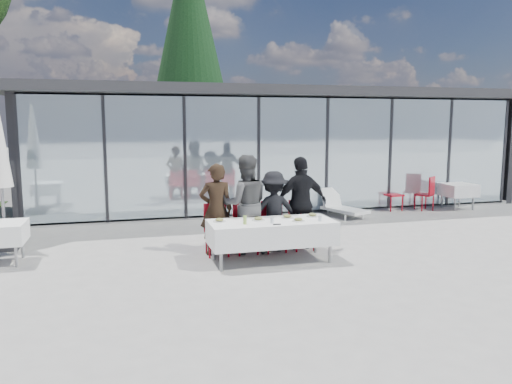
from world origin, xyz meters
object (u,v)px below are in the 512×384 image
(diner_chair_a, at_px, (216,227))
(spare_table_left, at_px, (0,233))
(plate_extra, at_px, (298,220))
(lounger, at_px, (341,206))
(juice_bottle, at_px, (245,220))
(diner_b, at_px, (245,204))
(plate_c, at_px, (287,217))
(diner_chair_c, at_px, (273,223))
(diner_d, at_px, (301,203))
(diner_a, at_px, (216,209))
(spare_chair_b, at_px, (428,192))
(diner_c, at_px, (273,211))
(diner_chair_d, at_px, (301,222))
(conifer_tree, at_px, (189,39))
(spare_chair_a, at_px, (392,192))
(spare_table_right, at_px, (458,190))
(folded_eyeglasses, at_px, (277,224))
(plate_d, at_px, (313,215))
(diner_chair_b, at_px, (245,225))
(plate_b, at_px, (258,219))
(plate_a, at_px, (220,220))
(dining_table, at_px, (271,232))

(diner_chair_a, bearing_deg, spare_table_left, 174.35)
(plate_extra, height_order, lounger, plate_extra)
(juice_bottle, distance_m, lounger, 5.41)
(diner_chair_a, height_order, diner_b, diner_b)
(plate_c, distance_m, spare_table_left, 5.16)
(diner_chair_c, distance_m, diner_d, 0.69)
(diner_a, xyz_separation_m, spare_chair_b, (6.71, 3.12, -0.34))
(diner_d, height_order, spare_table_left, diner_d)
(diner_chair_c, relative_size, plate_c, 4.19)
(plate_c, relative_size, plate_extra, 1.00)
(diner_c, distance_m, spare_table_left, 5.00)
(diner_b, height_order, diner_chair_d, diner_b)
(spare_chair_b, height_order, conifer_tree, conifer_tree)
(spare_table_left, distance_m, spare_chair_a, 10.07)
(spare_table_left, height_order, spare_table_right, same)
(spare_table_right, bearing_deg, plate_c, -150.37)
(plate_extra, distance_m, folded_eyeglasses, 0.50)
(spare_chair_a, bearing_deg, diner_chair_c, -143.36)
(diner_b, bearing_deg, juice_bottle, 81.92)
(plate_d, xyz_separation_m, lounger, (2.26, 3.61, -0.52))
(plate_c, bearing_deg, conifer_tree, 89.77)
(diner_chair_a, relative_size, lounger, 0.67)
(juice_bottle, bearing_deg, diner_c, 48.39)
(spare_chair_a, bearing_deg, plate_extra, -135.52)
(diner_chair_b, xyz_separation_m, spare_chair_b, (6.14, 3.11, 0.00))
(plate_b, height_order, folded_eyeglasses, plate_b)
(diner_a, bearing_deg, diner_chair_c, -176.74)
(folded_eyeglasses, bearing_deg, conifer_tree, 88.22)
(diner_d, bearing_deg, plate_b, 27.17)
(plate_a, bearing_deg, diner_chair_b, 43.72)
(plate_b, xyz_separation_m, spare_table_right, (7.06, 3.76, -0.22))
(plate_b, bearing_deg, spare_table_left, 166.97)
(folded_eyeglasses, bearing_deg, diner_chair_b, 104.64)
(plate_a, xyz_separation_m, plate_c, (1.28, 0.01, 0.00))
(diner_b, relative_size, plate_a, 8.17)
(diner_a, xyz_separation_m, plate_b, (0.65, -0.65, -0.10))
(conifer_tree, bearing_deg, plate_extra, -89.83)
(diner_b, distance_m, plate_b, 0.67)
(spare_table_right, relative_size, spare_chair_b, 0.88)
(diner_chair_d, relative_size, plate_extra, 4.19)
(diner_chair_b, bearing_deg, diner_chair_a, 180.00)
(diner_b, height_order, diner_d, diner_b)
(diner_c, distance_m, plate_c, 0.58)
(diner_chair_d, bearing_deg, plate_d, -88.13)
(diner_d, bearing_deg, spare_chair_b, -152.08)
(diner_a, xyz_separation_m, juice_bottle, (0.34, -0.90, -0.05))
(plate_a, bearing_deg, folded_eyeglasses, -29.56)
(dining_table, bearing_deg, diner_chair_d, 41.71)
(plate_a, bearing_deg, lounger, 41.96)
(dining_table, xyz_separation_m, plate_a, (-0.92, 0.16, 0.24))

